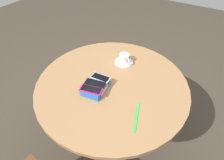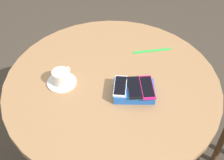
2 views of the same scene
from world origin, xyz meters
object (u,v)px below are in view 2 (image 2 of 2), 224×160
(phone_magenta, at_px, (147,87))
(coffee_cup, at_px, (61,76))
(round_table, at_px, (112,97))
(saucer, at_px, (62,82))
(phone_box, at_px, (134,91))
(phone_white, at_px, (120,86))
(phone_black, at_px, (134,87))
(lanyard_strap, at_px, (152,51))

(phone_magenta, relative_size, coffee_cup, 1.41)
(round_table, relative_size, saucer, 7.36)
(phone_box, distance_m, phone_white, 0.07)
(phone_magenta, distance_m, coffee_cup, 0.41)
(phone_black, bearing_deg, phone_box, -71.21)
(phone_magenta, xyz_separation_m, saucer, (0.41, -0.01, -0.05))
(phone_black, relative_size, phone_white, 1.07)
(phone_magenta, relative_size, lanyard_strap, 0.73)
(round_table, distance_m, phone_black, 0.20)
(lanyard_strap, bearing_deg, saucer, 36.78)
(phone_magenta, relative_size, saucer, 1.07)
(phone_white, bearing_deg, saucer, -4.57)
(phone_black, relative_size, saucer, 1.00)
(phone_box, xyz_separation_m, phone_white, (0.06, 0.00, 0.03))
(round_table, relative_size, phone_white, 7.85)
(phone_magenta, bearing_deg, saucer, -1.60)
(round_table, bearing_deg, phone_box, 152.95)
(phone_magenta, relative_size, phone_white, 1.14)
(phone_magenta, height_order, coffee_cup, coffee_cup)
(saucer, xyz_separation_m, coffee_cup, (-0.00, -0.00, 0.04))
(saucer, distance_m, lanyard_strap, 0.52)
(round_table, bearing_deg, saucer, 9.02)
(round_table, distance_m, phone_magenta, 0.23)
(phone_black, relative_size, lanyard_strap, 0.68)
(saucer, bearing_deg, phone_box, 176.91)
(phone_magenta, distance_m, saucer, 0.41)
(coffee_cup, bearing_deg, phone_box, 176.54)
(coffee_cup, bearing_deg, phone_white, 174.98)
(round_table, distance_m, coffee_cup, 0.28)
(phone_box, height_order, lanyard_strap, phone_box)
(phone_white, relative_size, saucer, 0.94)
(phone_black, bearing_deg, phone_white, 0.37)
(phone_box, height_order, phone_white, phone_white)
(saucer, bearing_deg, coffee_cup, -113.01)
(round_table, distance_m, phone_white, 0.17)
(saucer, height_order, coffee_cup, coffee_cup)
(phone_black, height_order, phone_white, phone_black)
(phone_black, distance_m, saucer, 0.36)
(phone_white, xyz_separation_m, coffee_cup, (0.29, -0.03, -0.01))
(phone_white, relative_size, coffee_cup, 1.24)
(phone_box, relative_size, phone_magenta, 1.33)
(round_table, bearing_deg, coffee_cup, 8.54)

